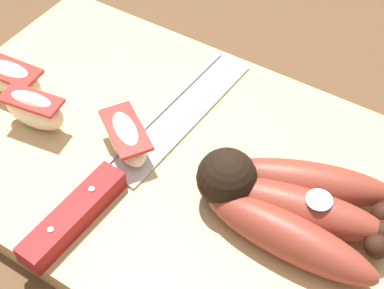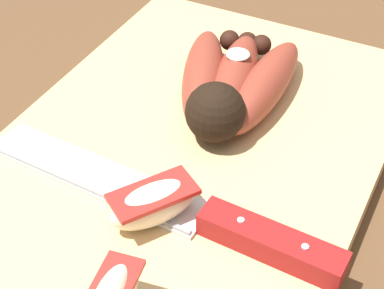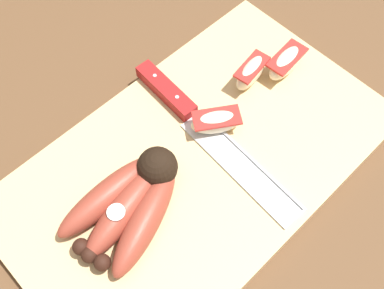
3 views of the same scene
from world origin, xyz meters
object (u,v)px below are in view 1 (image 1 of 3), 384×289
object	(u,v)px
apple_wedge_far	(123,140)
chefs_knife	(114,177)
banana_bunch	(287,204)
apple_wedge_middle	(34,110)
apple_wedge_near	(12,78)

from	to	relation	value
apple_wedge_far	chefs_knife	bearing A→B (deg)	-68.07
banana_bunch	chefs_knife	bearing A→B (deg)	-162.81
apple_wedge_middle	apple_wedge_far	distance (m)	0.09
banana_bunch	apple_wedge_far	world-z (taller)	banana_bunch
chefs_knife	apple_wedge_middle	bearing A→B (deg)	171.96
apple_wedge_middle	apple_wedge_far	size ratio (longest dim) A/B	0.89
banana_bunch	apple_wedge_middle	distance (m)	0.23
banana_bunch	apple_wedge_middle	world-z (taller)	banana_bunch
chefs_knife	apple_wedge_middle	distance (m)	0.10
banana_bunch	apple_wedge_far	bearing A→B (deg)	-175.18
chefs_knife	apple_wedge_near	world-z (taller)	apple_wedge_near
apple_wedge_near	apple_wedge_middle	xyz separation A→B (m)	(0.05, -0.02, 0.00)
apple_wedge_middle	chefs_knife	bearing A→B (deg)	-8.04
apple_wedge_near	apple_wedge_middle	size ratio (longest dim) A/B	1.09
apple_wedge_near	banana_bunch	bearing A→B (deg)	1.46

